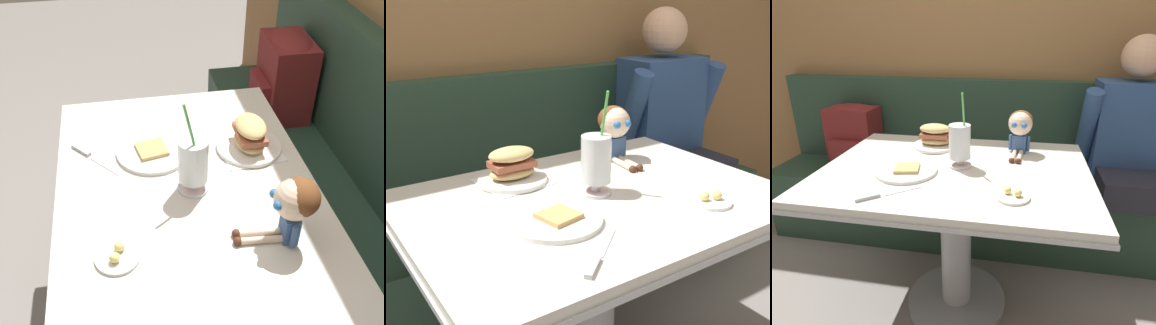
# 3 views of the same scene
# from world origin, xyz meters

# --- Properties ---
(wood_panel_wall) EXTENTS (4.40, 0.08, 2.40)m
(wood_panel_wall) POSITION_xyz_m (0.00, 1.05, 1.20)
(wood_panel_wall) COLOR olive
(wood_panel_wall) RESTS_ON ground
(booth_bench) EXTENTS (2.60, 0.48, 1.00)m
(booth_bench) POSITION_xyz_m (0.00, 0.81, 0.33)
(booth_bench) COLOR #233D2D
(booth_bench) RESTS_ON ground
(diner_table) EXTENTS (1.11, 0.81, 0.74)m
(diner_table) POSITION_xyz_m (0.00, 0.18, 0.54)
(diner_table) COLOR silver
(diner_table) RESTS_ON ground
(toast_plate) EXTENTS (0.25, 0.25, 0.03)m
(toast_plate) POSITION_xyz_m (-0.18, 0.10, 0.75)
(toast_plate) COLOR white
(toast_plate) RESTS_ON diner_table
(milkshake_glass) EXTENTS (0.10, 0.10, 0.31)m
(milkshake_glass) POSITION_xyz_m (0.02, 0.20, 0.84)
(milkshake_glass) COLOR silver
(milkshake_glass) RESTS_ON diner_table
(sandwich_plate) EXTENTS (0.22, 0.22, 0.12)m
(sandwich_plate) POSITION_xyz_m (-0.15, 0.42, 0.79)
(sandwich_plate) COLOR white
(sandwich_plate) RESTS_ON diner_table
(butter_saucer) EXTENTS (0.12, 0.12, 0.04)m
(butter_saucer) POSITION_xyz_m (0.25, -0.05, 0.75)
(butter_saucer) COLOR white
(butter_saucer) RESTS_ON diner_table
(butter_knife) EXTENTS (0.19, 0.17, 0.01)m
(butter_knife) POSITION_xyz_m (-0.21, -0.12, 0.74)
(butter_knife) COLOR silver
(butter_knife) RESTS_ON diner_table
(seated_doll) EXTENTS (0.12, 0.22, 0.20)m
(seated_doll) POSITION_xyz_m (0.26, 0.41, 0.87)
(seated_doll) COLOR #385689
(seated_doll) RESTS_ON diner_table
(diner_patron) EXTENTS (0.55, 0.48, 0.81)m
(diner_patron) POSITION_xyz_m (0.84, 0.76, 0.74)
(diner_patron) COLOR #2D4C7F
(diner_patron) RESTS_ON booth_bench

